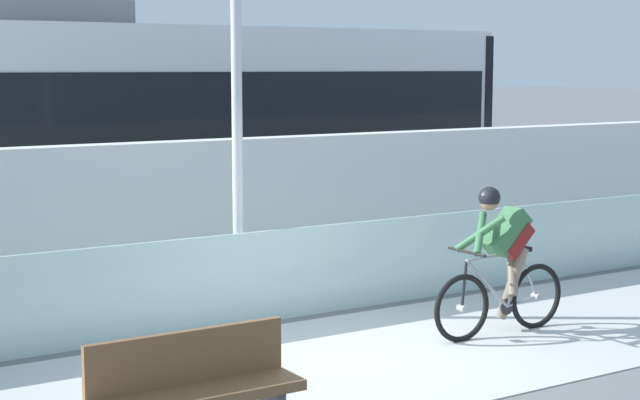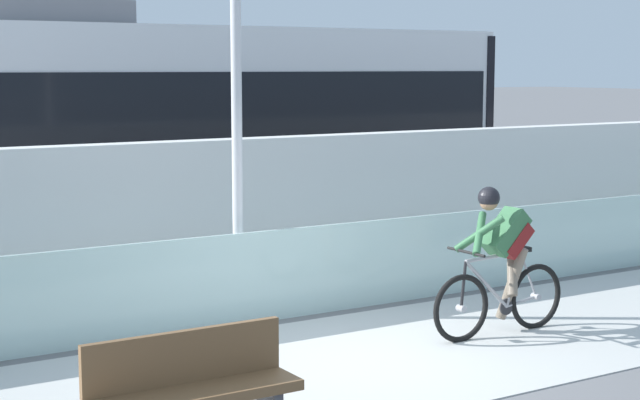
{
  "view_description": "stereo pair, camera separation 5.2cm",
  "coord_description": "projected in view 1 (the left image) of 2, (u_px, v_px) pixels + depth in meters",
  "views": [
    {
      "loc": [
        -5.46,
        -7.94,
        2.85
      ],
      "look_at": [
        0.99,
        2.35,
        1.25
      ],
      "focal_mm": 57.1,
      "sensor_mm": 36.0,
      "label": 1
    },
    {
      "loc": [
        -5.42,
        -7.97,
        2.85
      ],
      "look_at": [
        0.99,
        2.35,
        1.25
      ],
      "focal_mm": 57.1,
      "sensor_mm": 36.0,
      "label": 2
    }
  ],
  "objects": [
    {
      "name": "ground_plane",
      "position": [
        362.0,
        360.0,
        9.92
      ],
      "size": [
        200.0,
        200.0,
        0.0
      ],
      "primitive_type": "plane",
      "color": "slate"
    },
    {
      "name": "bike_path_deck",
      "position": [
        362.0,
        360.0,
        9.92
      ],
      "size": [
        32.0,
        3.2,
        0.01
      ],
      "primitive_type": "cube",
      "color": "beige",
      "rests_on": "ground"
    },
    {
      "name": "glass_parapet",
      "position": [
        269.0,
        276.0,
        11.41
      ],
      "size": [
        32.0,
        0.05,
        1.03
      ],
      "primitive_type": "cube",
      "color": "silver",
      "rests_on": "ground"
    },
    {
      "name": "concrete_barrier_wall",
      "position": [
        199.0,
        216.0,
        12.86
      ],
      "size": [
        32.0,
        0.36,
        1.93
      ],
      "primitive_type": "cube",
      "color": "silver",
      "rests_on": "ground"
    },
    {
      "name": "tram_rail_near",
      "position": [
        128.0,
        260.0,
        15.07
      ],
      "size": [
        32.0,
        0.08,
        0.01
      ],
      "primitive_type": "cube",
      "color": "#595654",
      "rests_on": "ground"
    },
    {
      "name": "tram_rail_far",
      "position": [
        95.0,
        245.0,
        16.28
      ],
      "size": [
        32.0,
        0.08,
        0.01
      ],
      "primitive_type": "cube",
      "color": "#595654",
      "rests_on": "ground"
    },
    {
      "name": "tram",
      "position": [
        171.0,
        128.0,
        15.97
      ],
      "size": [
        11.06,
        2.54,
        3.81
      ],
      "color": "silver",
      "rests_on": "ground"
    },
    {
      "name": "cyclist_on_bike",
      "position": [
        501.0,
        263.0,
        10.76
      ],
      "size": [
        1.77,
        0.58,
        1.61
      ],
      "color": "black",
      "rests_on": "ground"
    },
    {
      "name": "lamp_post_antenna",
      "position": [
        236.0,
        26.0,
        11.18
      ],
      "size": [
        0.28,
        0.28,
        5.2
      ],
      "color": "gray",
      "rests_on": "ground"
    },
    {
      "name": "bench",
      "position": [
        195.0,
        389.0,
        7.52
      ],
      "size": [
        1.6,
        0.45,
        0.89
      ],
      "color": "brown",
      "rests_on": "ground"
    }
  ]
}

